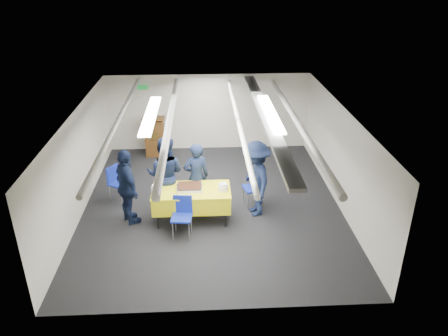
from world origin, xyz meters
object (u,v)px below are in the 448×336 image
Objects in this scene: sailor_b at (165,174)px; chair_near at (182,212)px; serving_table at (192,198)px; sailor_c at (127,187)px; chair_right at (256,185)px; sailor_d at (256,179)px; sailor_a at (196,177)px; sheet_cake at (190,187)px; chair_left at (117,180)px; podium at (155,135)px.

chair_near is at bearing 120.54° from sailor_b.
sailor_c is (-1.37, -0.00, 0.31)m from serving_table.
chair_near is at bearing -145.92° from chair_right.
sailor_b is 2.05m from sailor_d.
sailor_b is (-0.40, 1.05, 0.36)m from chair_near.
sailor_b reaches higher than chair_near.
sailor_a is (0.11, 0.53, 0.26)m from serving_table.
serving_table is 0.57m from chair_near.
chair_left reaches higher than sheet_cake.
sailor_b reaches higher than podium.
chair_left is 2.01m from sailor_a.
serving_table is at bearing -157.85° from chair_right.
sheet_cake is 0.31× the size of sailor_b.
sheet_cake is (-0.03, 0.03, 0.26)m from serving_table.
sailor_d is (-0.07, -0.39, 0.35)m from chair_right.
serving_table is 3.10× the size of sheet_cake.
chair_near is (-0.15, -0.56, -0.28)m from sheet_cake.
sailor_c reaches higher than chair_right.
sailor_c is at bearing 5.83° from sailor_a.
serving_table is 0.86m from sailor_b.
sailor_b is 0.94m from sailor_c.
sailor_c is at bearing -178.85° from sheet_cake.
chair_left is at bearing 150.30° from sheet_cake.
sheet_cake is 0.32× the size of sailor_c.
podium is at bearing -82.53° from sailor_a.
sailor_b is at bearing -80.33° from podium.
sheet_cake is 0.75m from sailor_b.
chair_left is at bearing -112.86° from sailor_d.
chair_left is (-1.78, 1.01, -0.28)m from sheet_cake.
sailor_a is at bearing -68.67° from podium.
sailor_d is (2.03, -0.30, -0.01)m from sailor_b.
chair_right reaches higher than serving_table.
sailor_a is at bearing 74.06° from sheet_cake.
podium is 1.44× the size of chair_left.
chair_near is at bearing 60.50° from sailor_a.
sailor_d is (1.33, -0.31, 0.07)m from sailor_a.
chair_left is 0.53× the size of sailor_a.
sailor_b is at bearing 138.34° from sheet_cake.
serving_table is 1.49m from sailor_d.
sailor_c is 2.82m from sailor_d.
serving_table is at bearing 70.50° from chair_near.
sailor_a is 0.70m from sailor_b.
chair_right is 0.50× the size of sailor_c.
sailor_b is (-2.09, -0.09, 0.36)m from chair_right.
sheet_cake is at bearing 74.63° from chair_near.
sailor_c is (-0.78, -0.52, -0.03)m from sailor_b.
podium is at bearing 75.82° from chair_left.
chair_left is 3.37m from sailor_d.
sailor_a reaches higher than podium.
sailor_c is at bearing -93.66° from podium.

